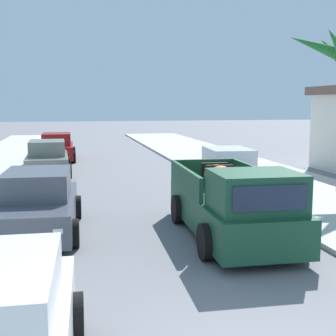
% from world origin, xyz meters
% --- Properties ---
extents(sidewalk_right, '(5.12, 60.00, 0.12)m').
position_xyz_m(sidewalk_right, '(5.53, 12.00, 0.06)').
color(sidewalk_right, beige).
rests_on(sidewalk_right, ground).
extents(curb_left, '(0.16, 60.00, 0.10)m').
position_xyz_m(curb_left, '(-4.37, 12.00, 0.05)').
color(curb_left, silver).
rests_on(curb_left, ground).
extents(curb_right, '(0.16, 60.00, 0.10)m').
position_xyz_m(curb_right, '(4.37, 12.00, 0.05)').
color(curb_right, silver).
rests_on(curb_right, ground).
extents(pickup_truck, '(2.33, 5.27, 1.80)m').
position_xyz_m(pickup_truck, '(1.30, 5.69, 0.81)').
color(pickup_truck, '#19472D').
rests_on(pickup_truck, ground).
extents(car_left_near, '(2.15, 4.31, 1.54)m').
position_xyz_m(car_left_near, '(-3.21, 7.11, 0.71)').
color(car_left_near, '#474C56').
rests_on(car_left_near, ground).
extents(car_left_mid, '(2.11, 4.30, 1.54)m').
position_xyz_m(car_left_mid, '(-3.44, 16.65, 0.71)').
color(car_left_mid, slate).
rests_on(car_left_mid, ground).
extents(car_right_mid, '(2.20, 4.33, 1.54)m').
position_xyz_m(car_right_mid, '(3.28, 11.54, 0.71)').
color(car_right_mid, silver).
rests_on(car_right_mid, ground).
extents(car_left_far, '(2.03, 4.26, 1.54)m').
position_xyz_m(car_left_far, '(-3.18, 21.88, 0.71)').
color(car_left_far, maroon).
rests_on(car_left_far, ground).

